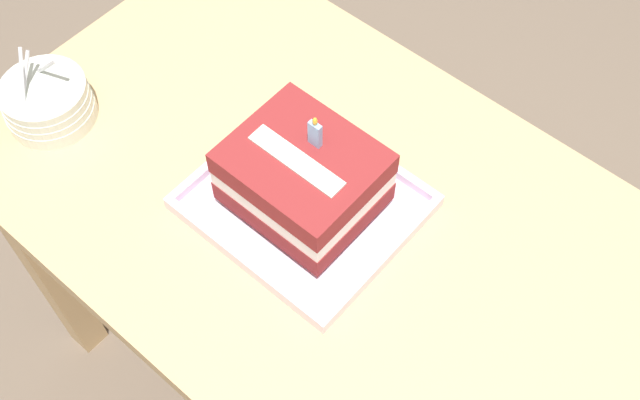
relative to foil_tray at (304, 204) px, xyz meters
The scene contains 5 objects.
ground_plane 0.75m from the foil_tray, 21.92° to the left, with size 8.00×8.00×0.00m, color #6B5B4C.
dining_table 0.14m from the foil_tray, 21.92° to the left, with size 1.13×0.66×0.74m.
foil_tray is the anchor object (origin of this frame).
birthday_cake 0.07m from the foil_tray, 90.00° to the left, with size 0.20×0.17×0.16m.
bowl_stack 0.43m from the foil_tray, 162.30° to the right, with size 0.14×0.14×0.13m.
Camera 1 is at (0.38, -0.47, 1.73)m, focal length 44.70 mm.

